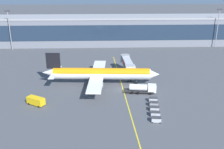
{
  "coord_description": "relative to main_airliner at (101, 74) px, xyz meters",
  "views": [
    {
      "loc": [
        -7.36,
        -85.73,
        36.83
      ],
      "look_at": [
        -3.88,
        3.26,
        4.5
      ],
      "focal_mm": 41.8,
      "sensor_mm": 36.0,
      "label": 1
    }
  ],
  "objects": [
    {
      "name": "baggage_cart_0",
      "position": [
        15.33,
        -28.48,
        -3.4
      ],
      "size": [
        2.81,
        1.9,
        1.48
      ],
      "color": "#B2B7BC",
      "rests_on": "ground_plane"
    },
    {
      "name": "terminal_building",
      "position": [
        13.78,
        65.87,
        4.19
      ],
      "size": [
        169.08,
        20.5,
        16.71
      ],
      "color": "slate",
      "rests_on": "ground_plane"
    },
    {
      "name": "baggage_cart_4",
      "position": [
        16.84,
        -15.77,
        -3.4
      ],
      "size": [
        2.81,
        1.9,
        1.48
      ],
      "color": "#B2B7BC",
      "rests_on": "ground_plane"
    },
    {
      "name": "fuel_tanker",
      "position": [
        14.41,
        -8.92,
        -2.44
      ],
      "size": [
        11.04,
        3.96,
        3.25
      ],
      "color": "#232326",
      "rests_on": "ground_plane"
    },
    {
      "name": "main_airliner",
      "position": [
        0.0,
        0.0,
        0.0
      ],
      "size": [
        43.77,
        34.68,
        12.01
      ],
      "color": "white",
      "rests_on": "ground_plane"
    },
    {
      "name": "baggage_cart_2",
      "position": [
        16.09,
        -22.13,
        -3.4
      ],
      "size": [
        2.81,
        1.9,
        1.48
      ],
      "color": "#B2B7BC",
      "rests_on": "ground_plane"
    },
    {
      "name": "jet_bridge",
      "position": [
        10.79,
        9.23,
        0.95
      ],
      "size": [
        4.49,
        18.06,
        6.88
      ],
      "color": "#B2B7BC",
      "rests_on": "ground_plane"
    },
    {
      "name": "lavatory_truck",
      "position": [
        -20.33,
        -16.43,
        -2.76
      ],
      "size": [
        6.16,
        4.93,
        2.5
      ],
      "color": "yellow",
      "rests_on": "ground_plane"
    },
    {
      "name": "apron_lead_in_line",
      "position": [
        7.93,
        -3.27,
        -4.18
      ],
      "size": [
        3.33,
        79.95,
        0.01
      ],
      "primitive_type": "cube",
      "rotation": [
        0.0,
        0.0,
        0.04
      ],
      "color": "yellow",
      "rests_on": "ground_plane"
    },
    {
      "name": "apron_light_mast_1",
      "position": [
        -49.97,
        53.92,
        8.56
      ],
      "size": [
        2.8,
        0.5,
        21.6
      ],
      "color": "gray",
      "rests_on": "ground_plane"
    },
    {
      "name": "apron_light_mast_0",
      "position": [
        66.07,
        53.92,
        8.75
      ],
      "size": [
        2.8,
        0.5,
        21.96
      ],
      "color": "gray",
      "rests_on": "ground_plane"
    },
    {
      "name": "ground_plane",
      "position": [
        8.05,
        -5.27,
        -4.18
      ],
      "size": [
        700.0,
        700.0,
        0.0
      ],
      "primitive_type": "plane",
      "color": "#47494F"
    },
    {
      "name": "baggage_cart_1",
      "position": [
        15.71,
        -25.31,
        -3.4
      ],
      "size": [
        2.81,
        1.9,
        1.48
      ],
      "color": "#B2B7BC",
      "rests_on": "ground_plane"
    },
    {
      "name": "baggage_cart_3",
      "position": [
        16.46,
        -18.95,
        -3.4
      ],
      "size": [
        2.81,
        1.9,
        1.48
      ],
      "color": "gray",
      "rests_on": "ground_plane"
    }
  ]
}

